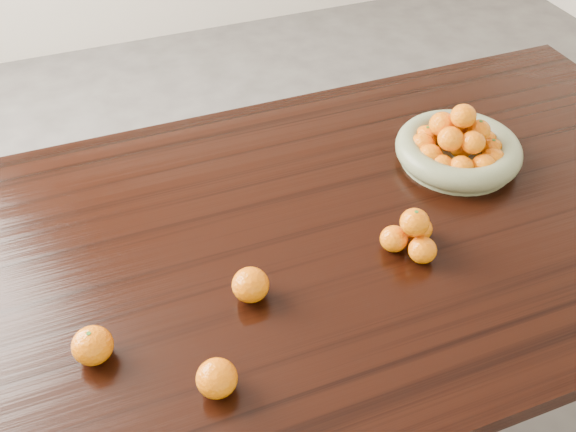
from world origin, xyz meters
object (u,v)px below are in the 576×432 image
object	(u,v)px
dining_table	(301,265)
fruit_bowl	(458,147)
orange_pyramid	(412,235)
loose_orange_0	(93,345)

from	to	relation	value
dining_table	fruit_bowl	distance (m)	0.46
fruit_bowl	orange_pyramid	world-z (taller)	fruit_bowl
dining_table	loose_orange_0	world-z (taller)	loose_orange_0
fruit_bowl	orange_pyramid	bearing A→B (deg)	-137.90
loose_orange_0	orange_pyramid	bearing A→B (deg)	3.48
orange_pyramid	loose_orange_0	size ratio (longest dim) A/B	1.67
dining_table	orange_pyramid	xyz separation A→B (m)	(0.19, -0.12, 0.13)
fruit_bowl	orange_pyramid	size ratio (longest dim) A/B	2.49
dining_table	loose_orange_0	distance (m)	0.48
orange_pyramid	loose_orange_0	distance (m)	0.63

